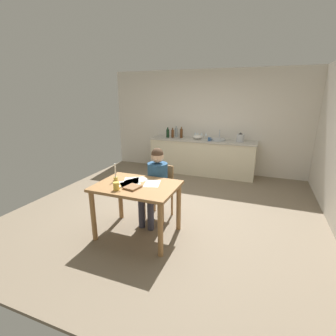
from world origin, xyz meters
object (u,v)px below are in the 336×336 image
Objects in this scene: book_magazine at (133,187)px; stovetop_kettle at (240,138)px; dining_table at (137,193)px; mixing_bowl at (197,137)px; bottle_oil at (168,133)px; person_seated at (156,181)px; wine_glass_near_sink at (206,134)px; coffee_mug at (116,186)px; wine_glass_back_left at (198,134)px; bottle_sauce at (181,133)px; chair_at_table at (160,189)px; sink_unit at (218,139)px; bottle_wine_red at (176,132)px; candlestick at (116,176)px; wine_glass_back_right at (195,134)px; bottle_vinegar at (173,133)px; teacup_on_counter at (209,139)px; wine_glass_by_kettle at (201,134)px.

stovetop_kettle is at bearing 82.15° from book_magazine.
dining_table is 4.66× the size of mixing_bowl.
bottle_oil is at bearing -177.96° from stovetop_kettle.
person_seated is 2.89m from wine_glass_near_sink.
wine_glass_back_left is (0.15, 3.64, 0.17)m from coffee_mug.
bottle_sauce reaches higher than stovetop_kettle.
mixing_bowl is 1.58× the size of wine_glass_back_left.
coffee_mug is (-0.23, -0.92, 0.34)m from chair_at_table.
sink_unit is 1.25× the size of bottle_wine_red.
candlestick is 1.66× the size of wine_glass_near_sink.
mixing_bowl is 1.58× the size of wine_glass_back_right.
sink_unit is at bearing 78.52° from coffee_mug.
person_seated reaches higher than bottle_vinegar.
bottle_sauce reaches higher than mixing_bowl.
person_seated is 5.43× the size of stovetop_kettle.
wine_glass_near_sink and wine_glass_back_left have the same top height.
dining_table is at bearing 60.33° from coffee_mug.
bottle_oil is at bearing 108.46° from chair_at_table.
wine_glass_by_kettle is at bearing 132.53° from teacup_on_counter.
sink_unit is at bearing -13.14° from wine_glass_back_right.
sink_unit is at bearing -1.17° from bottle_sauce.
book_magazine is 1.92× the size of teacup_on_counter.
teacup_on_counter is (0.28, -0.30, -0.06)m from wine_glass_by_kettle.
chair_at_table is 0.73× the size of person_seated.
wine_glass_by_kettle is at bearing 0.00° from wine_glass_back_left.
bottle_sauce is (-0.04, 3.20, 0.17)m from candlestick.
wine_glass_back_left is 0.49m from teacup_on_counter.
coffee_mug is 3.64m from wine_glass_back_right.
wine_glass_near_sink is at bearing 0.00° from wine_glass_by_kettle.
dining_table is 7.36× the size of wine_glass_back_right.
bottle_vinegar is 0.66m from wine_glass_back_left.
coffee_mug reaches higher than chair_at_table.
person_seated is 5.89× the size of book_magazine.
sink_unit is 3.41× the size of teacup_on_counter.
bottle_oil is (-0.61, 3.42, 0.18)m from coffee_mug.
wine_glass_back_left reaches higher than candlestick.
mixing_bowl is (0.44, -0.03, -0.07)m from bottle_sauce.
book_magazine is 1.32× the size of wine_glass_back_left.
wine_glass_near_sink is 1.00× the size of wine_glass_back_right.
chair_at_table is at bearing -96.92° from teacup_on_counter.
mixing_bowl is at bearing 4.40° from bottle_oil.
wine_glass_back_left is (-0.22, 0.00, 0.00)m from wine_glass_near_sink.
person_seated is 4.13× the size of bottle_wine_red.
coffee_mug is at bearing -82.04° from bottle_vinegar.
wine_glass_by_kettle is (0.25, 3.64, 0.17)m from coffee_mug.
wine_glass_by_kettle is at bearing 89.41° from person_seated.
wine_glass_near_sink is at bearing 170.19° from stovetop_kettle.
wine_glass_near_sink is at bearing 87.09° from chair_at_table.
sink_unit is (0.56, 3.22, 0.27)m from dining_table.
bottle_wine_red is 0.98m from teacup_on_counter.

